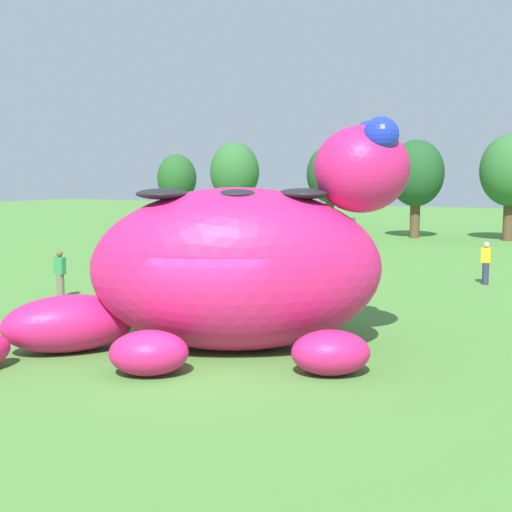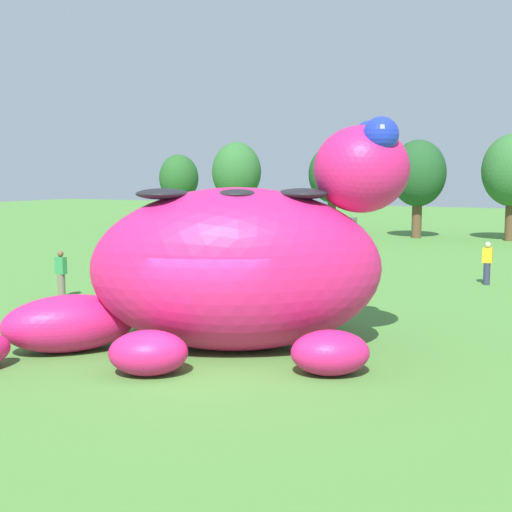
% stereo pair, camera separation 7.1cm
% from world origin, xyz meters
% --- Properties ---
extents(ground_plane, '(160.00, 160.00, 0.00)m').
position_xyz_m(ground_plane, '(0.00, 0.00, 0.00)').
color(ground_plane, '#4C8438').
extents(giant_inflatable_creature, '(9.40, 9.39, 5.72)m').
position_xyz_m(giant_inflatable_creature, '(-0.24, 1.78, 2.09)').
color(giant_inflatable_creature, '#E01E6B').
rests_on(giant_inflatable_creature, ground).
extents(car_yellow, '(2.44, 4.33, 1.72)m').
position_xyz_m(car_yellow, '(-13.05, 26.35, 0.86)').
color(car_yellow, yellow).
rests_on(car_yellow, ground).
extents(car_orange, '(2.22, 4.24, 1.72)m').
position_xyz_m(car_orange, '(-10.23, 25.64, 0.86)').
color(car_orange, orange).
rests_on(car_orange, ground).
extents(car_white, '(2.58, 4.37, 1.72)m').
position_xyz_m(car_white, '(-6.62, 26.23, 0.86)').
color(car_white, white).
rests_on(car_white, ground).
extents(tree_far_left, '(3.46, 3.46, 6.14)m').
position_xyz_m(tree_far_left, '(-25.97, 36.70, 4.01)').
color(tree_far_left, brown).
rests_on(tree_far_left, ground).
extents(tree_left, '(3.90, 3.90, 6.93)m').
position_xyz_m(tree_left, '(-18.58, 34.02, 4.53)').
color(tree_left, brown).
rests_on(tree_left, ground).
extents(tree_mid_left, '(3.75, 3.75, 6.66)m').
position_xyz_m(tree_mid_left, '(-11.76, 37.33, 4.36)').
color(tree_mid_left, brown).
rests_on(tree_mid_left, ground).
extents(tree_centre_left, '(3.80, 3.80, 6.74)m').
position_xyz_m(tree_centre_left, '(-3.97, 33.56, 4.41)').
color(tree_centre_left, brown).
rests_on(tree_centre_left, ground).
extents(tree_centre, '(3.97, 3.97, 7.04)m').
position_xyz_m(tree_centre, '(2.04, 34.44, 4.60)').
color(tree_centre, brown).
rests_on(tree_centre, ground).
extents(spectator_near_inflatable, '(0.38, 0.26, 1.71)m').
position_xyz_m(spectator_near_inflatable, '(3.64, 15.08, 0.85)').
color(spectator_near_inflatable, '#2D334C').
rests_on(spectator_near_inflatable, ground).
extents(spectator_mid_field, '(0.38, 0.26, 1.71)m').
position_xyz_m(spectator_mid_field, '(-9.14, 4.91, 0.85)').
color(spectator_mid_field, '#726656').
rests_on(spectator_mid_field, ground).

